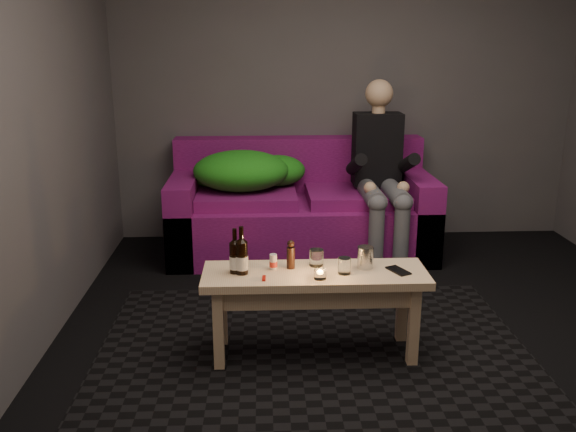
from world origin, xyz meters
name	(u,v)px	position (x,y,z in m)	size (l,w,h in m)	color
floor	(396,354)	(0.00, 0.00, 0.00)	(4.50, 4.50, 0.00)	black
room	(392,54)	(0.00, 0.47, 1.64)	(4.50, 4.50, 4.50)	silver
rug	(313,349)	(-0.47, 0.07, 0.01)	(2.46, 1.79, 0.01)	black
sofa	(301,212)	(-0.42, 1.82, 0.33)	(2.13, 0.96, 0.92)	#650D4E
green_blanket	(247,171)	(-0.86, 1.81, 0.69)	(0.94, 0.64, 0.32)	#268418
person	(380,168)	(0.21, 1.65, 0.74)	(0.38, 0.88, 1.42)	black
coffee_table	(315,287)	(-0.47, 0.02, 0.41)	(1.23, 0.40, 0.50)	#E6B586
beer_bottle_a	(235,257)	(-0.90, 0.02, 0.59)	(0.06, 0.06, 0.25)	black
beer_bottle_b	(242,257)	(-0.86, 0.01, 0.60)	(0.07, 0.07, 0.27)	black
salt_shaker	(273,262)	(-0.69, 0.06, 0.55)	(0.04, 0.04, 0.09)	silver
pepper_mill	(291,258)	(-0.60, 0.08, 0.56)	(0.05, 0.05, 0.12)	black
tumbler_back	(316,258)	(-0.45, 0.11, 0.55)	(0.08, 0.08, 0.09)	white
tealight	(320,274)	(-0.45, -0.09, 0.53)	(0.07, 0.07, 0.05)	white
tumbler_front	(344,266)	(-0.31, -0.02, 0.55)	(0.07, 0.07, 0.09)	white
steel_cup	(365,257)	(-0.18, 0.06, 0.56)	(0.09, 0.09, 0.12)	#A9ABAF
smartphone	(398,271)	(-0.01, 0.00, 0.51)	(0.07, 0.15, 0.01)	black
red_lighter	(264,278)	(-0.75, -0.08, 0.51)	(0.02, 0.06, 0.01)	red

